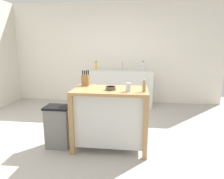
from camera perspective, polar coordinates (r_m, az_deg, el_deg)
The scene contains 12 objects.
ground_plane at distance 3.19m, azimuth -4.25°, elevation -15.21°, with size 6.57×6.57×0.00m, color #ADA8A0.
wall_back at distance 5.31m, azimuth 0.75°, elevation 10.37°, with size 5.57×0.10×2.60m, color silver.
kitchen_island at distance 2.88m, azimuth -0.48°, elevation -7.48°, with size 1.05×0.61×0.89m.
knife_block at distance 3.03m, azimuth -7.66°, elevation 2.81°, with size 0.11×0.09×0.24m.
bowl_stoneware_deep at distance 2.70m, azimuth -0.38°, elevation 0.41°, with size 0.14×0.14×0.05m.
drinking_cup at distance 2.60m, azimuth 4.76°, elevation 0.65°, with size 0.07×0.07×0.12m.
pepper_grinder at distance 2.61m, azimuth 9.31°, elevation 1.04°, with size 0.04×0.04×0.17m.
trash_bin at distance 3.06m, azimuth -15.29°, elevation -10.31°, with size 0.36×0.28×0.63m.
sink_counter at distance 5.04m, azimuth 2.90°, elevation 0.57°, with size 1.52×0.60×0.90m.
sink_faucet at distance 5.09m, azimuth 3.08°, elevation 7.06°, with size 0.02×0.02×0.22m.
bottle_dish_soap at distance 5.08m, azimuth -4.65°, elevation 6.92°, with size 0.05×0.05×0.22m.
bottle_spray_cleaner at distance 5.03m, azimuth 8.96°, elevation 6.84°, with size 0.05×0.05×0.23m.
Camera 1 is at (0.56, -2.78, 1.46)m, focal length 31.45 mm.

